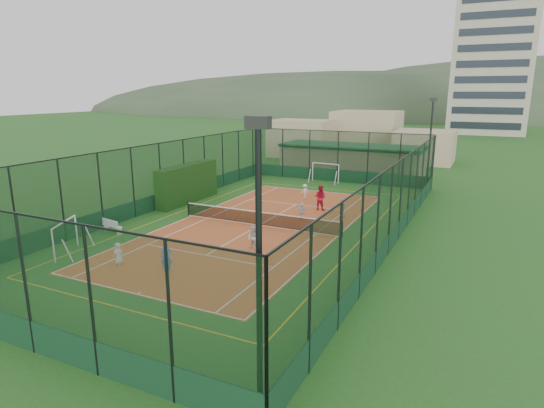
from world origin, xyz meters
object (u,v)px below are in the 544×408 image
(child_near_mid, at_px, (166,257))
(child_far_back, at_px, (302,210))
(floodlight_se, at_px, (259,281))
(coach, at_px, (320,198))
(clubhouse, at_px, (352,159))
(apartment_tower, at_px, (493,60))
(white_bench, at_px, (112,225))
(child_far_right, at_px, (342,207))
(futsal_goal_near, at_px, (65,238))
(futsal_goal_far, at_px, (325,173))
(floodlight_ne, at_px, (430,145))
(child_near_left, at_px, (118,253))
(child_near_right, at_px, (253,238))
(child_far_left, at_px, (305,191))

(child_near_mid, relative_size, child_far_back, 1.32)
(floodlight_se, height_order, coach, floodlight_se)
(floodlight_se, relative_size, clubhouse, 0.54)
(apartment_tower, height_order, white_bench, apartment_tower)
(white_bench, relative_size, child_near_mid, 1.05)
(apartment_tower, height_order, child_far_right, apartment_tower)
(white_bench, bearing_deg, futsal_goal_near, -70.13)
(floodlight_se, xyz_separation_m, child_far_back, (-6.68, 19.52, -3.54))
(futsal_goal_far, distance_m, child_far_back, 13.62)
(apartment_tower, relative_size, child_far_back, 26.11)
(floodlight_ne, bearing_deg, futsal_goal_far, -177.76)
(floodlight_ne, xyz_separation_m, child_near_mid, (-9.06, -25.78, -3.35))
(child_near_left, bearing_deg, child_near_right, 36.05)
(child_far_back, bearing_deg, child_near_mid, 55.83)
(white_bench, distance_m, child_far_right, 15.72)
(child_near_left, distance_m, child_far_right, 15.98)
(white_bench, xyz_separation_m, child_far_right, (12.21, 9.90, 0.25))
(floodlight_se, bearing_deg, coach, 105.86)
(child_far_left, bearing_deg, apartment_tower, -143.13)
(floodlight_ne, bearing_deg, child_near_right, -107.79)
(floodlight_ne, xyz_separation_m, child_far_back, (-6.68, -13.68, -3.54))
(child_near_left, height_order, child_far_right, child_far_right)
(child_near_right, bearing_deg, floodlight_se, -44.98)
(coach, bearing_deg, child_far_left, -46.99)
(child_near_mid, height_order, child_far_left, child_near_mid)
(futsal_goal_far, bearing_deg, floodlight_se, -69.80)
(floodlight_ne, height_order, child_near_mid, floodlight_ne)
(futsal_goal_near, bearing_deg, clubhouse, -37.39)
(child_near_right, height_order, child_far_back, child_near_right)
(child_far_left, distance_m, coach, 4.01)
(apartment_tower, xyz_separation_m, child_far_back, (-10.08, -79.08, -14.42))
(clubhouse, bearing_deg, apartment_tower, 78.69)
(child_far_right, bearing_deg, white_bench, 71.88)
(apartment_tower, relative_size, child_near_mid, 19.71)
(coach, bearing_deg, white_bench, 52.31)
(apartment_tower, relative_size, futsal_goal_far, 10.46)
(floodlight_ne, relative_size, child_near_right, 6.00)
(futsal_goal_near, xyz_separation_m, child_far_back, (9.06, 12.44, -0.33))
(futsal_goal_far, relative_size, child_near_left, 2.48)
(clubhouse, xyz_separation_m, futsal_goal_near, (-7.14, -31.52, -0.66))
(clubhouse, xyz_separation_m, child_far_right, (4.41, -17.50, -0.88))
(child_far_left, bearing_deg, child_near_mid, 45.54)
(child_far_back, bearing_deg, coach, -120.28)
(futsal_goal_far, relative_size, child_far_right, 2.08)
(coach, bearing_deg, child_far_back, 87.33)
(floodlight_se, xyz_separation_m, coach, (-6.33, 22.27, -3.16))
(apartment_tower, bearing_deg, coach, -97.26)
(apartment_tower, relative_size, child_far_left, 25.02)
(clubhouse, distance_m, child_near_mid, 31.19)
(futsal_goal_near, relative_size, coach, 1.49)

